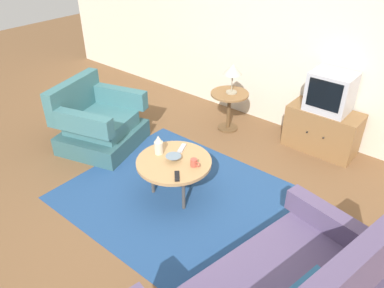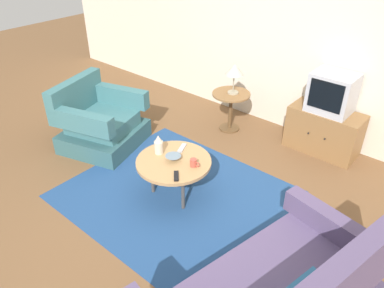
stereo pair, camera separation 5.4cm
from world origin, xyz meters
name	(u,v)px [view 1 (the left image)]	position (x,y,z in m)	size (l,w,h in m)	color
ground_plane	(173,204)	(0.00, 0.00, 0.00)	(16.00, 16.00, 0.00)	brown
back_wall	(292,30)	(0.00, 2.34, 1.35)	(9.00, 0.12, 2.70)	beige
area_rug	(175,194)	(-0.09, 0.13, 0.00)	(2.23, 1.99, 0.00)	navy
armchair	(98,124)	(-1.55, 0.29, 0.30)	(1.12, 1.16, 0.86)	#325C60
coffee_table	(174,163)	(-0.09, 0.13, 0.42)	(0.79, 0.79, 0.45)	tan
side_table	(229,103)	(-0.48, 1.72, 0.40)	(0.52, 0.52, 0.55)	olive
tv_stand	(322,130)	(0.75, 2.03, 0.28)	(0.89, 0.45, 0.56)	olive
television	(331,92)	(0.75, 2.04, 0.81)	(0.50, 0.42, 0.48)	#B7B7BC
table_lamp	(233,70)	(-0.47, 1.73, 0.87)	(0.25, 0.25, 0.41)	#9E937A
vase	(159,145)	(-0.30, 0.14, 0.55)	(0.10, 0.10, 0.22)	beige
mug	(194,163)	(0.14, 0.19, 0.49)	(0.11, 0.07, 0.08)	#B74C3D
bowl	(173,158)	(-0.09, 0.13, 0.48)	(0.16, 0.16, 0.06)	slate
tv_remote_dark	(177,176)	(0.12, -0.06, 0.46)	(0.14, 0.14, 0.02)	black
tv_remote_silver	(182,148)	(-0.17, 0.36, 0.46)	(0.11, 0.18, 0.02)	#B2B2B7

